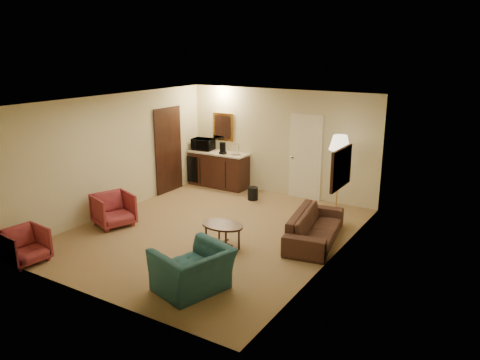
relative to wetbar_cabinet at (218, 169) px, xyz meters
The scene contains 12 objects.
ground 3.21m from the wetbar_cabinet, 58.76° to the right, with size 6.00×6.00×0.00m, color #966C4C.
room_walls 2.79m from the wetbar_cabinet, 51.47° to the right, with size 5.02×6.01×2.61m.
wetbar_cabinet is the anchor object (origin of this frame).
sofa 4.16m from the wetbar_cabinet, 30.14° to the right, with size 1.96×0.57×0.77m, color black.
teal_armchair 5.55m from the wetbar_cabinet, 60.08° to the right, with size 1.05×0.68×0.91m, color #1E454D.
rose_chair_near 3.50m from the wetbar_cabinet, 94.10° to the right, with size 0.73×0.68×0.75m, color maroon.
rose_chair_far 5.53m from the wetbar_cabinet, 92.59° to the right, with size 0.65×0.61×0.67m, color maroon.
coffee_table 4.00m from the wetbar_cabinet, 55.08° to the right, with size 0.81×0.55×0.47m, color black.
floor_lamp 3.42m from the wetbar_cabinet, ahead, with size 0.46×0.46×1.75m, color #BB8A3E.
waste_bin 1.48m from the wetbar_cabinet, 21.44° to the right, with size 0.25×0.25×0.31m, color black.
microwave 0.82m from the wetbar_cabinet, behind, with size 0.56×0.31×0.38m, color black.
coffee_maker 0.65m from the wetbar_cabinet, 26.12° to the right, with size 0.16×0.16×0.29m, color black.
Camera 1 is at (5.04, -7.15, 3.54)m, focal length 35.00 mm.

